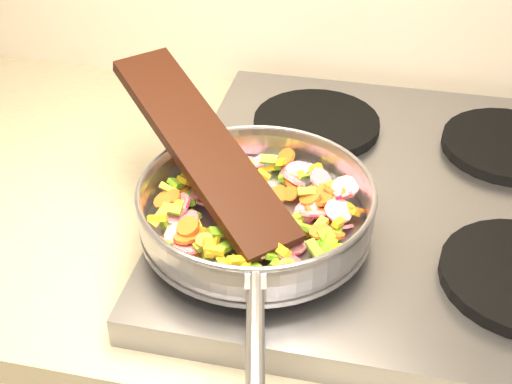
# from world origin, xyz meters

# --- Properties ---
(cooktop) EXTENTS (0.60, 0.60, 0.04)m
(cooktop) POSITION_xyz_m (-0.70, 1.67, 0.92)
(cooktop) COLOR #939399
(cooktop) RESTS_ON counter_top
(grate_fl) EXTENTS (0.19, 0.19, 0.02)m
(grate_fl) POSITION_xyz_m (-0.84, 1.52, 0.95)
(grate_fl) COLOR black
(grate_fl) RESTS_ON cooktop
(grate_bl) EXTENTS (0.19, 0.19, 0.02)m
(grate_bl) POSITION_xyz_m (-0.84, 1.81, 0.95)
(grate_bl) COLOR black
(grate_bl) RESTS_ON cooktop
(grate_br) EXTENTS (0.19, 0.19, 0.02)m
(grate_br) POSITION_xyz_m (-0.56, 1.81, 0.95)
(grate_br) COLOR black
(grate_br) RESTS_ON cooktop
(saute_pan) EXTENTS (0.32, 0.49, 0.06)m
(saute_pan) POSITION_xyz_m (-0.87, 1.54, 0.99)
(saute_pan) COLOR #9E9EA5
(saute_pan) RESTS_ON grate_fl
(vegetable_heap) EXTENTS (0.26, 0.27, 0.04)m
(vegetable_heap) POSITION_xyz_m (-0.87, 1.54, 0.97)
(vegetable_heap) COLOR yellow
(vegetable_heap) RESTS_ON saute_pan
(wooden_spatula) EXTENTS (0.29, 0.29, 0.12)m
(wooden_spatula) POSITION_xyz_m (-0.95, 1.59, 1.03)
(wooden_spatula) COLOR black
(wooden_spatula) RESTS_ON saute_pan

